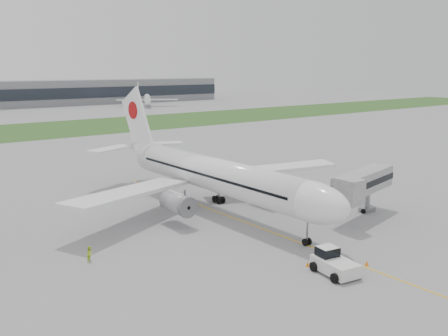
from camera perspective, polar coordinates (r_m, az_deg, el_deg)
ground at (r=72.57m, az=0.71°, el=-5.58°), size 600.00×600.00×0.00m
apron_markings at (r=68.90m, az=3.31°, el=-6.53°), size 70.00×70.00×0.04m
grass_strip at (r=180.85m, az=-23.69°, el=3.74°), size 600.00×50.00×0.02m
airliner at (r=74.90m, az=-1.60°, el=-0.57°), size 48.13×53.95×17.88m
pushback_tug at (r=54.42m, az=12.37°, el=-10.47°), size 4.06×5.41×2.57m
jet_bridge at (r=73.04m, az=15.42°, el=-1.74°), size 14.71×7.07×6.90m
safety_cone_left at (r=55.82m, az=9.53°, el=-10.77°), size 0.42×0.42×0.58m
safety_cone_right at (r=57.46m, az=16.01°, el=-10.39°), size 0.44×0.44×0.61m
ground_crew_near at (r=57.33m, az=11.97°, el=-9.63°), size 0.71×0.54×1.75m
ground_crew_far at (r=58.26m, az=-15.06°, el=-9.43°), size 1.08×1.05×1.75m
distant_aircraft_right at (r=280.15m, az=-8.72°, el=6.96°), size 43.40×41.82×12.76m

